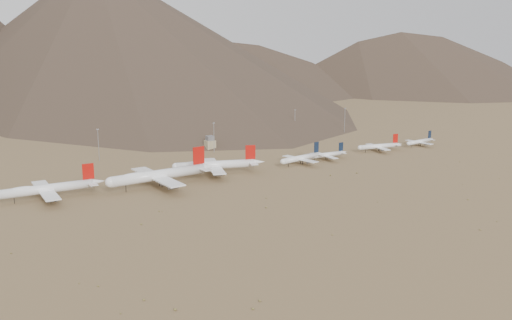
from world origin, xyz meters
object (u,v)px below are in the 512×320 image
widebody_centre (159,175)px  narrowbody_a (302,158)px  widebody_east (216,165)px  control_tower (210,143)px  widebody_west (48,189)px  narrowbody_b (327,155)px

widebody_centre → narrowbody_a: widebody_centre is taller
widebody_east → control_tower: widebody_east is taller
widebody_west → control_tower: bearing=30.8°
control_tower → widebody_west: bearing=-149.5°
narrowbody_a → narrowbody_b: bearing=-5.7°
widebody_centre → narrowbody_b: size_ratio=2.04×
widebody_centre → narrowbody_a: 119.57m
widebody_centre → narrowbody_a: (119.24, 8.33, -3.11)m
control_tower → narrowbody_a: bearing=-67.6°
widebody_centre → narrowbody_b: 146.09m
widebody_west → widebody_centre: bearing=-5.1°
widebody_centre → widebody_east: bearing=10.0°
narrowbody_a → control_tower: size_ratio=3.82×
widebody_centre → control_tower: widebody_centre is taller
widebody_west → narrowbody_b: 214.54m
narrowbody_a → control_tower: 94.93m
widebody_east → narrowbody_b: 98.20m
widebody_west → widebody_east: (116.32, 6.21, 0.21)m
widebody_centre → widebody_east: widebody_centre is taller
widebody_west → widebody_east: size_ratio=1.00×
widebody_west → widebody_centre: (68.86, -6.45, 1.39)m
widebody_east → narrowbody_b: size_ratio=1.68×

